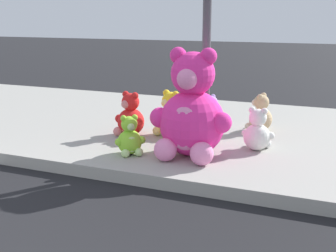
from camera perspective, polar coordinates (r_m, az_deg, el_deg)
sidewalk at (r=6.92m, az=-1.11°, el=-0.16°), size 28.00×4.40×0.15m
sign_pole at (r=5.60m, az=5.18°, el=14.70°), size 0.56×0.11×3.20m
plush_pink_large at (r=5.16m, az=3.09°, el=1.61°), size 1.01×0.88×1.30m
plush_tan at (r=6.54m, az=11.98°, el=1.36°), size 0.39×0.43×0.56m
plush_white at (r=5.58m, az=11.69°, el=-0.88°), size 0.43×0.38×0.55m
plush_yellow at (r=6.13m, az=0.26°, el=1.14°), size 0.47×0.46×0.64m
plush_lavender at (r=6.69m, az=5.59°, el=1.64°), size 0.33×0.38×0.49m
plush_red at (r=6.15m, az=-5.04°, el=1.07°), size 0.47×0.44×0.63m
plush_lime at (r=5.31m, az=-5.05°, el=-1.68°), size 0.35×0.35×0.49m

